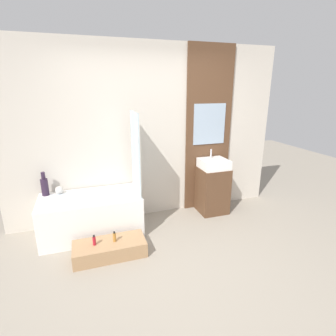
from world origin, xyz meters
TOP-DOWN VIEW (x-y plane):
  - ground_plane at (0.00, 0.00)m, footprint 12.00×12.00m
  - wall_tiled_back at (0.00, 1.58)m, footprint 4.20×0.06m
  - wall_wood_accent at (0.98, 1.53)m, footprint 0.77×0.04m
  - bathtub at (-0.93, 1.20)m, footprint 1.33×0.67m
  - glass_shower_screen at (-0.29, 1.15)m, footprint 0.01×0.53m
  - wooden_step_bench at (-0.76, 0.60)m, footprint 0.86×0.37m
  - vanity_cabinet at (0.98, 1.30)m, footprint 0.44×0.42m
  - sink at (0.98, 1.30)m, footprint 0.42×0.40m
  - vase_tall_dark at (-1.50, 1.43)m, footprint 0.09×0.09m
  - vase_round_light at (-1.32, 1.43)m, footprint 0.11×0.11m
  - bottle_soap_primary at (-0.93, 0.60)m, footprint 0.04×0.04m
  - bottle_soap_secondary at (-0.69, 0.60)m, footprint 0.04×0.04m

SIDE VIEW (x-z plane):
  - ground_plane at x=0.00m, z-range 0.00..0.00m
  - wooden_step_bench at x=-0.76m, z-range 0.00..0.18m
  - bottle_soap_primary at x=-0.93m, z-range 0.18..0.31m
  - bottle_soap_secondary at x=-0.69m, z-range 0.18..0.31m
  - bathtub at x=-0.93m, z-range 0.00..0.57m
  - vanity_cabinet at x=0.98m, z-range 0.00..0.74m
  - vase_round_light at x=-1.32m, z-range 0.56..0.67m
  - vase_tall_dark at x=-1.50m, z-range 0.53..0.86m
  - sink at x=0.98m, z-range 0.67..0.96m
  - glass_shower_screen at x=-0.29m, z-range 0.56..1.68m
  - wall_tiled_back at x=0.00m, z-range 0.00..2.60m
  - wall_wood_accent at x=0.98m, z-range 0.01..2.61m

